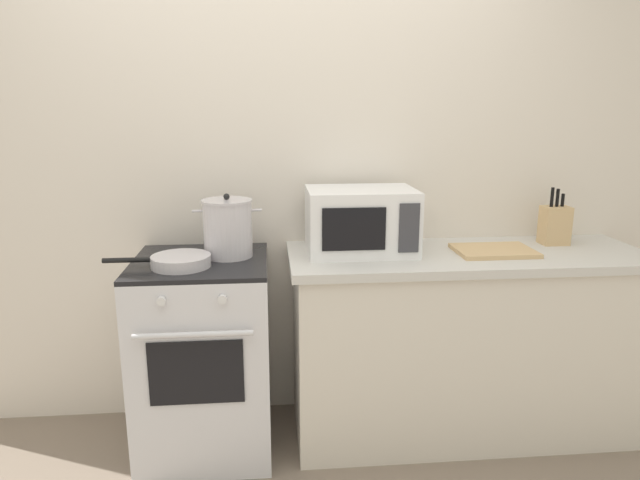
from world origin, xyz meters
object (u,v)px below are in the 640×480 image
at_px(stove, 205,355).
at_px(frying_pan, 179,261).
at_px(cutting_board, 494,251).
at_px(stock_pot, 228,228).
at_px(microwave, 361,221).
at_px(knife_block, 555,225).

height_order(stove, frying_pan, frying_pan).
bearing_deg(frying_pan, cutting_board, 4.04).
xyz_separation_m(stock_pot, cutting_board, (1.24, -0.05, -0.12)).
distance_m(microwave, knife_block, 0.99).
bearing_deg(stove, cutting_board, 0.05).
bearing_deg(frying_pan, microwave, 12.44).
distance_m(frying_pan, knife_block, 1.82).
xyz_separation_m(cutting_board, knife_block, (0.36, 0.14, 0.09)).
relative_size(stove, knife_block, 3.23).
bearing_deg(knife_block, stove, -175.33).
distance_m(cutting_board, knife_block, 0.40).
height_order(frying_pan, microwave, microwave).
relative_size(stock_pot, microwave, 0.62).
relative_size(frying_pan, cutting_board, 1.26).
height_order(microwave, knife_block, microwave).
xyz_separation_m(stock_pot, knife_block, (1.60, 0.09, -0.03)).
xyz_separation_m(stove, microwave, (0.74, 0.08, 0.61)).
bearing_deg(microwave, knife_block, 3.60).
bearing_deg(cutting_board, frying_pan, -175.96).
bearing_deg(microwave, frying_pan, -167.56).
height_order(frying_pan, knife_block, knife_block).
bearing_deg(knife_block, stock_pot, -176.96).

